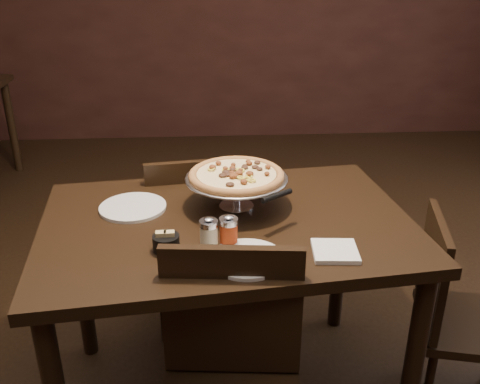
{
  "coord_description": "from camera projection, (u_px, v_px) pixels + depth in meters",
  "views": [
    {
      "loc": [
        0.0,
        -1.67,
        1.72
      ],
      "look_at": [
        0.11,
        0.09,
        0.92
      ],
      "focal_mm": 40.0,
      "sensor_mm": 36.0,
      "label": 1
    }
  ],
  "objects": [
    {
      "name": "room",
      "position": [
        225.0,
        61.0,
        1.68
      ],
      "size": [
        6.04,
        7.04,
        2.84
      ],
      "color": "black",
      "rests_on": "ground"
    },
    {
      "name": "dining_table",
      "position": [
        227.0,
        246.0,
        1.97
      ],
      "size": [
        1.42,
        1.03,
        0.83
      ],
      "rotation": [
        0.0,
        0.0,
        0.11
      ],
      "color": "black",
      "rests_on": "ground"
    },
    {
      "name": "pizza_stand",
      "position": [
        236.0,
        176.0,
        1.98
      ],
      "size": [
        0.38,
        0.38,
        0.16
      ],
      "color": "silver",
      "rests_on": "dining_table"
    },
    {
      "name": "parmesan_shaker",
      "position": [
        209.0,
        233.0,
        1.74
      ],
      "size": [
        0.06,
        0.06,
        0.11
      ],
      "color": "beige",
      "rests_on": "dining_table"
    },
    {
      "name": "pepper_flake_shaker",
      "position": [
        229.0,
        231.0,
        1.75
      ],
      "size": [
        0.06,
        0.06,
        0.11
      ],
      "color": "maroon",
      "rests_on": "dining_table"
    },
    {
      "name": "packet_caddy",
      "position": [
        166.0,
        242.0,
        1.72
      ],
      "size": [
        0.09,
        0.09,
        0.07
      ],
      "rotation": [
        0.0,
        0.0,
        0.05
      ],
      "color": "black",
      "rests_on": "dining_table"
    },
    {
      "name": "napkin_stack",
      "position": [
        335.0,
        251.0,
        1.72
      ],
      "size": [
        0.15,
        0.15,
        0.02
      ],
      "primitive_type": "cube",
      "rotation": [
        0.0,
        0.0,
        -0.08
      ],
      "color": "silver",
      "rests_on": "dining_table"
    },
    {
      "name": "plate_left",
      "position": [
        133.0,
        207.0,
        2.01
      ],
      "size": [
        0.25,
        0.25,
        0.01
      ],
      "primitive_type": "cylinder",
      "color": "silver",
      "rests_on": "dining_table"
    },
    {
      "name": "plate_near",
      "position": [
        247.0,
        259.0,
        1.68
      ],
      "size": [
        0.24,
        0.24,
        0.01
      ],
      "primitive_type": "cylinder",
      "color": "silver",
      "rests_on": "dining_table"
    },
    {
      "name": "serving_spatula",
      "position": [
        277.0,
        196.0,
        1.82
      ],
      "size": [
        0.17,
        0.17,
        0.02
      ],
      "rotation": [
        0.0,
        0.0,
        -0.9
      ],
      "color": "silver",
      "rests_on": "pizza_stand"
    },
    {
      "name": "chair_far",
      "position": [
        196.0,
        235.0,
        2.49
      ],
      "size": [
        0.48,
        0.48,
        0.92
      ],
      "rotation": [
        0.0,
        0.0,
        3.27
      ],
      "color": "black",
      "rests_on": "ground"
    },
    {
      "name": "chair_side",
      "position": [
        456.0,
        311.0,
        2.05
      ],
      "size": [
        0.47,
        0.47,
        0.83
      ],
      "rotation": [
        0.0,
        0.0,
        1.34
      ],
      "color": "black",
      "rests_on": "ground"
    }
  ]
}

